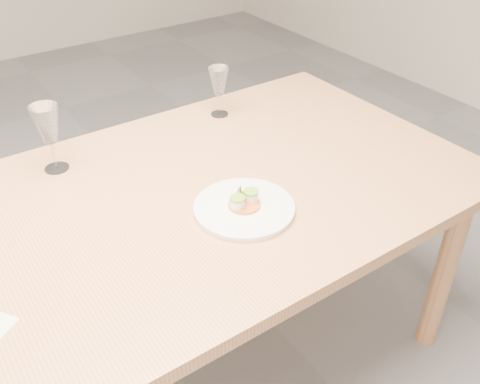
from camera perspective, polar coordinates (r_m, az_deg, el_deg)
dining_table at (r=1.47m, az=-16.97°, el=-6.60°), size 2.40×1.00×0.75m
dinner_plate at (r=1.45m, az=0.47°, el=-1.62°), size 0.28×0.28×0.07m
wine_glass_2 at (r=1.65m, az=-19.88°, el=6.65°), size 0.08×0.08×0.21m
wine_glass_3 at (r=1.90m, az=-2.28°, el=11.62°), size 0.07×0.07×0.18m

